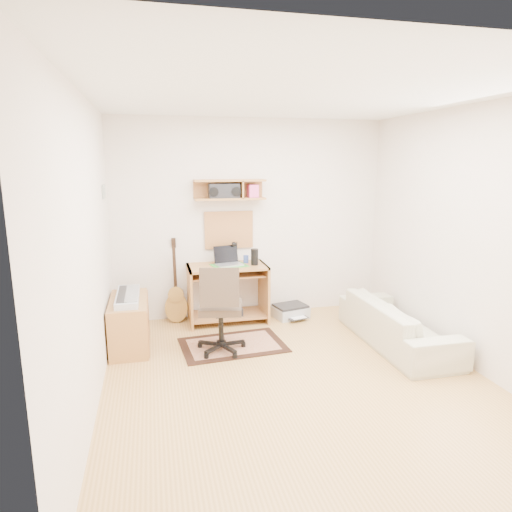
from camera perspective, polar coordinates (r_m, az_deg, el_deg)
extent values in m
cube|color=tan|center=(4.49, 5.09, -15.30)|extent=(3.60, 4.00, 0.01)
cube|color=white|center=(4.04, 5.81, 19.80)|extent=(3.60, 4.00, 0.01)
cube|color=silver|center=(5.98, -0.68, 4.71)|extent=(3.60, 0.01, 2.60)
cube|color=silver|center=(3.90, -20.62, 0.11)|extent=(0.01, 4.00, 2.60)
cube|color=silver|center=(4.94, 25.70, 2.03)|extent=(0.01, 4.00, 2.60)
cube|color=#AF773D|center=(5.76, -3.36, 8.41)|extent=(0.90, 0.25, 0.26)
cube|color=tan|center=(5.92, -3.47, 3.34)|extent=(0.64, 0.03, 0.49)
cube|color=#4C8CBF|center=(5.33, -18.76, 7.75)|extent=(0.02, 0.20, 0.15)
cylinder|color=black|center=(5.73, -0.18, -0.12)|extent=(0.09, 0.09, 0.21)
cylinder|color=#344C9C|center=(5.87, -1.28, -0.39)|extent=(0.07, 0.07, 0.10)
cube|color=black|center=(5.74, -4.09, 8.19)|extent=(0.38, 0.18, 0.20)
cube|color=tan|center=(5.20, -2.97, -11.19)|extent=(1.21, 0.86, 0.02)
cube|color=#AF773D|center=(5.27, -15.78, -8.20)|extent=(0.40, 0.90, 0.55)
cube|color=#B2B5BA|center=(5.18, -15.97, -4.98)|extent=(0.24, 0.77, 0.07)
cylinder|color=white|center=(5.17, -16.56, -10.16)|extent=(0.32, 0.32, 0.30)
cube|color=#A5A8AA|center=(6.08, 4.38, -6.96)|extent=(0.49, 0.42, 0.16)
imported|color=#BDB796|center=(5.37, 17.54, -7.26)|extent=(0.50, 1.72, 0.67)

